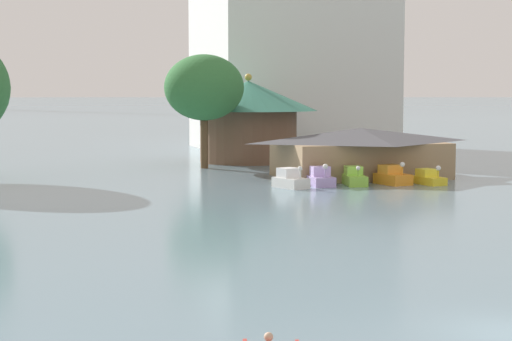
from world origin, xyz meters
name	(u,v)px	position (x,y,z in m)	size (l,w,h in m)	color
pedal_boat_white	(290,180)	(5.98, 36.47, 0.56)	(2.26, 2.93, 1.63)	white
pedal_boat_lavender	(321,178)	(8.48, 36.84, 0.57)	(1.64, 2.37, 1.71)	#B299D8
pedal_boat_lime	(354,178)	(11.06, 36.77, 0.55)	(1.91, 3.17, 1.52)	#8CCC3F
pedal_boat_orange	(392,176)	(13.99, 36.46, 0.58)	(2.23, 2.96, 1.74)	orange
pedal_boat_yellow	(428,178)	(16.53, 35.67, 0.46)	(1.74, 2.87, 1.49)	yellow
boathouse	(360,151)	(13.79, 41.95, 2.06)	(13.68, 9.09, 3.95)	#9E7F5B
green_roof_pavilion	(248,114)	(9.46, 58.93, 4.63)	(13.43, 13.43, 8.57)	brown
shoreline_tree_mid	(204,88)	(3.72, 53.28, 7.17)	(7.09, 7.09, 10.13)	brown
background_building_block	(290,66)	(19.48, 75.57, 9.80)	(20.69, 19.59, 19.57)	silver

